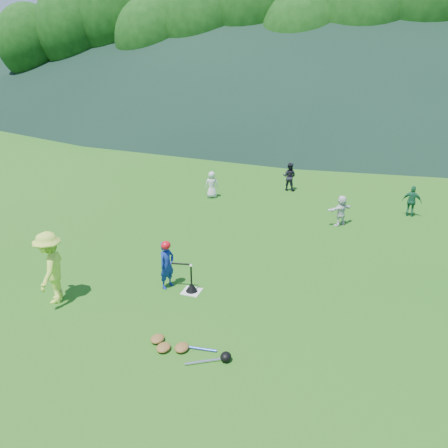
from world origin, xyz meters
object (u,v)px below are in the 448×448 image
Objects in this scene: batting_tee at (192,287)px; home_plate at (192,291)px; batter_child at (167,265)px; fielder_b at (289,177)px; fielder_c at (412,201)px; fielder_d at (341,211)px; equipment_pile at (182,348)px; fielder_a at (212,185)px; adult_coach at (51,268)px.

home_plate is at bearing 0.00° from batting_tee.
batter_child is 1.03× the size of fielder_b.
batting_tee is (-5.46, -7.62, -0.44)m from fielder_c.
fielder_c is 1.06× the size of fielder_d.
batting_tee is (-0.62, -9.35, -0.48)m from fielder_b.
equipment_pile is at bearing 29.40° from fielder_d.
fielder_d is at bearing -13.91° from batter_child.
fielder_d is at bearing 62.09° from batting_tee.
fielder_a is 0.61× the size of equipment_pile.
batter_child reaches higher than fielder_a.
fielder_a is at bearing 106.68° from home_plate.
fielder_a is (0.77, 8.77, -0.35)m from adult_coach.
fielder_c is (4.84, -1.73, -0.04)m from fielder_b.
fielder_b is 1.79× the size of batting_tee.
fielder_b is 11.57m from equipment_pile.
batting_tee is (0.00, 0.00, 0.12)m from home_plate.
batter_child is 9.40m from fielder_b.
fielder_a is (-2.19, 7.31, 0.54)m from home_plate.
home_plate is at bearing 64.28° from fielder_c.
batter_child is 0.70× the size of adult_coach.
equipment_pile is at bearing 96.08° from fielder_b.
home_plate is at bearing 107.95° from equipment_pile.
batting_tee is at bearing -73.84° from batter_child.
home_plate is 3.42m from adult_coach.
home_plate is at bearing -73.84° from batter_child.
adult_coach is at bearing -153.73° from batting_tee.
home_plate is 0.12m from batting_tee.
fielder_a is at bearing -59.34° from fielder_d.
home_plate is 9.39m from fielder_c.
fielder_a reaches higher than batting_tee.
equipment_pile is at bearing -72.05° from home_plate.
home_plate is 0.37× the size of fielder_b.
batter_child reaches higher than fielder_c.
equipment_pile is (-2.39, -8.08, -0.47)m from fielder_d.
batter_child is at bearing 60.93° from fielder_c.
fielder_d is (3.78, 5.83, -0.09)m from batter_child.
fielder_d is at bearing 118.70° from adult_coach.
home_plate is at bearing 94.60° from adult_coach.
batting_tee is (2.96, 1.46, -0.76)m from adult_coach.
equipment_pile is (0.72, -2.21, -0.06)m from batting_tee.
batter_child is 6.95m from fielder_d.
home_plate is 0.39× the size of fielder_c.
adult_coach is 3.39m from batting_tee.
adult_coach reaches higher than equipment_pile.
home_plate is 0.41× the size of fielder_a.
batting_tee is (0.68, -0.03, -0.50)m from batter_child.
fielder_b is at bearing 86.21° from batting_tee.
equipment_pile reaches higher than home_plate.
adult_coach is (-2.28, -1.50, 0.27)m from batter_child.
fielder_a is at bearing 12.21° from fielder_c.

